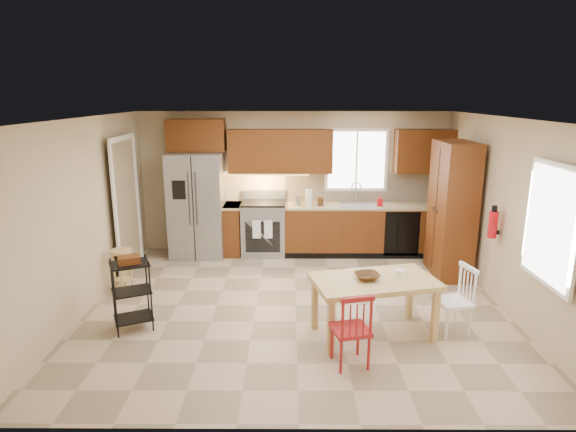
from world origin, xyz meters
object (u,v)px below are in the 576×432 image
at_px(table_bowl, 367,280).
at_px(table_jar, 400,275).
at_px(chair_red, 350,328).
at_px(dining_table, 373,308).
at_px(refrigerator, 197,205).
at_px(soap_bottle, 380,201).
at_px(utility_cart, 132,295).
at_px(fire_extinguisher, 493,224).
at_px(pantry, 452,210).
at_px(bar_stool, 123,270).
at_px(range_stove, 264,229).
at_px(chair_white, 453,300).

height_order(table_bowl, table_jar, table_jar).
bearing_deg(chair_red, dining_table, 48.43).
xyz_separation_m(refrigerator, table_jar, (2.91, -2.85, -0.19)).
height_order(refrigerator, soap_bottle, refrigerator).
distance_m(soap_bottle, dining_table, 3.04).
bearing_deg(utility_cart, fire_extinguisher, -13.96).
relative_size(pantry, fire_extinguisher, 5.83).
bearing_deg(table_bowl, table_jar, 12.53).
bearing_deg(table_jar, bar_stool, 161.93).
bearing_deg(pantry, refrigerator, 167.38).
xyz_separation_m(range_stove, utility_cart, (-1.43, -2.88, -0.02)).
distance_m(table_bowl, utility_cart, 2.81).
distance_m(dining_table, chair_red, 0.74).
xyz_separation_m(chair_white, table_jar, (-0.64, 0.04, 0.31)).
relative_size(fire_extinguisher, bar_stool, 0.57).
xyz_separation_m(bar_stool, utility_cart, (0.52, -1.17, 0.13)).
height_order(chair_red, table_jar, chair_red).
height_order(pantry, table_bowl, pantry).
bearing_deg(soap_bottle, table_jar, -95.35).
height_order(pantry, dining_table, pantry).
bearing_deg(chair_red, pantry, 41.63).
bearing_deg(chair_white, range_stove, 25.90).
bearing_deg(pantry, table_bowl, -128.64).
distance_m(pantry, fire_extinguisher, 1.07).
bearing_deg(soap_bottle, dining_table, -101.14).
bearing_deg(soap_bottle, refrigerator, 179.55).
bearing_deg(fire_extinguisher, soap_bottle, 120.53).
bearing_deg(dining_table, range_stove, 102.59).
bearing_deg(refrigerator, dining_table, -48.48).
distance_m(refrigerator, fire_extinguisher, 4.76).
xyz_separation_m(range_stove, bar_stool, (-1.95, -1.70, -0.15)).
height_order(refrigerator, fire_extinguisher, refrigerator).
xyz_separation_m(fire_extinguisher, bar_stool, (-5.13, 0.33, -0.79)).
distance_m(table_bowl, table_jar, 0.41).
relative_size(chair_red, chair_white, 1.00).
distance_m(dining_table, utility_cart, 2.89).
bearing_deg(chair_white, soap_bottle, -5.81).
relative_size(fire_extinguisher, dining_table, 0.25).
height_order(refrigerator, pantry, pantry).
bearing_deg(fire_extinguisher, refrigerator, 155.48).
height_order(chair_red, utility_cart, utility_cart).
height_order(chair_red, table_bowl, chair_red).
xyz_separation_m(table_jar, bar_stool, (-3.71, 1.21, -0.41)).
distance_m(refrigerator, bar_stool, 1.92).
bearing_deg(refrigerator, fire_extinguisher, -24.52).
distance_m(chair_white, bar_stool, 4.53).
distance_m(pantry, bar_stool, 5.04).
xyz_separation_m(fire_extinguisher, table_bowl, (-1.81, -0.97, -0.40)).
relative_size(refrigerator, chair_red, 2.19).
xyz_separation_m(refrigerator, chair_white, (3.56, -2.89, -0.49)).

